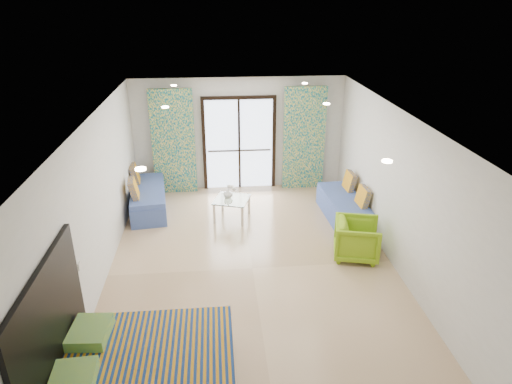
{
  "coord_description": "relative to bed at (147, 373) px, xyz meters",
  "views": [
    {
      "loc": [
        -0.56,
        -6.8,
        4.44
      ],
      "look_at": [
        0.13,
        0.72,
        1.15
      ],
      "focal_mm": 32.0,
      "sensor_mm": 36.0,
      "label": 1
    }
  ],
  "objects": [
    {
      "name": "floor",
      "position": [
        1.48,
        2.58,
        -0.29
      ],
      "size": [
        5.0,
        7.5,
        0.01
      ],
      "primitive_type": null,
      "color": "tan",
      "rests_on": "ground"
    },
    {
      "name": "ceiling",
      "position": [
        1.48,
        2.58,
        2.41
      ],
      "size": [
        5.0,
        7.5,
        0.01
      ],
      "primitive_type": null,
      "color": "silver",
      "rests_on": "ground"
    },
    {
      "name": "wall_back",
      "position": [
        1.48,
        6.33,
        1.06
      ],
      "size": [
        5.0,
        0.01,
        2.7
      ],
      "primitive_type": null,
      "color": "silver",
      "rests_on": "ground"
    },
    {
      "name": "wall_front",
      "position": [
        1.48,
        -1.17,
        1.06
      ],
      "size": [
        5.0,
        0.01,
        2.7
      ],
      "primitive_type": null,
      "color": "silver",
      "rests_on": "ground"
    },
    {
      "name": "wall_left",
      "position": [
        -1.02,
        2.58,
        1.06
      ],
      "size": [
        0.01,
        7.5,
        2.7
      ],
      "primitive_type": null,
      "color": "silver",
      "rests_on": "ground"
    },
    {
      "name": "wall_right",
      "position": [
        3.98,
        2.58,
        1.06
      ],
      "size": [
        0.01,
        7.5,
        2.7
      ],
      "primitive_type": null,
      "color": "silver",
      "rests_on": "ground"
    },
    {
      "name": "balcony_door",
      "position": [
        1.48,
        6.3,
        0.96
      ],
      "size": [
        1.76,
        0.08,
        2.28
      ],
      "color": "black",
      "rests_on": "floor"
    },
    {
      "name": "balcony_rail",
      "position": [
        1.48,
        6.31,
        0.66
      ],
      "size": [
        1.52,
        0.03,
        0.04
      ],
      "primitive_type": "cube",
      "color": "#595451",
      "rests_on": "balcony_door"
    },
    {
      "name": "curtain_left",
      "position": [
        -0.07,
        6.15,
        0.96
      ],
      "size": [
        1.0,
        0.1,
        2.5
      ],
      "primitive_type": "cube",
      "color": "beige",
      "rests_on": "floor"
    },
    {
      "name": "curtain_right",
      "position": [
        3.03,
        6.15,
        0.96
      ],
      "size": [
        1.0,
        0.1,
        2.5
      ],
      "primitive_type": "cube",
      "color": "beige",
      "rests_on": "floor"
    },
    {
      "name": "downlight_a",
      "position": [
        0.08,
        0.58,
        2.38
      ],
      "size": [
        0.12,
        0.12,
        0.02
      ],
      "primitive_type": "cylinder",
      "color": "#FFE0B2",
      "rests_on": "ceiling"
    },
    {
      "name": "downlight_b",
      "position": [
        2.88,
        0.58,
        2.38
      ],
      "size": [
        0.12,
        0.12,
        0.02
      ],
      "primitive_type": "cylinder",
      "color": "#FFE0B2",
      "rests_on": "ceiling"
    },
    {
      "name": "downlight_c",
      "position": [
        0.08,
        3.58,
        2.38
      ],
      "size": [
        0.12,
        0.12,
        0.02
      ],
      "primitive_type": "cylinder",
      "color": "#FFE0B2",
      "rests_on": "ceiling"
    },
    {
      "name": "downlight_d",
      "position": [
        2.88,
        3.58,
        2.38
      ],
      "size": [
        0.12,
        0.12,
        0.02
      ],
      "primitive_type": "cylinder",
      "color": "#FFE0B2",
      "rests_on": "ceiling"
    },
    {
      "name": "downlight_e",
      "position": [
        0.08,
        5.58,
        2.38
      ],
      "size": [
        0.12,
        0.12,
        0.02
      ],
      "primitive_type": "cylinder",
      "color": "#FFE0B2",
      "rests_on": "ceiling"
    },
    {
      "name": "downlight_f",
      "position": [
        2.88,
        5.58,
        2.38
      ],
      "size": [
        0.12,
        0.12,
        0.02
      ],
      "primitive_type": "cylinder",
      "color": "#FFE0B2",
      "rests_on": "ceiling"
    },
    {
      "name": "headboard",
      "position": [
        -0.98,
        0.0,
        0.76
      ],
      "size": [
        0.06,
        2.1,
        1.5
      ],
      "primitive_type": "cube",
      "color": "black",
      "rests_on": "floor"
    },
    {
      "name": "switch_plate",
      "position": [
        -0.99,
        1.25,
        0.76
      ],
      "size": [
        0.02,
        0.1,
        0.1
      ],
      "primitive_type": "cube",
      "color": "silver",
      "rests_on": "wall_left"
    },
    {
      "name": "bed",
      "position": [
        0.0,
        0.0,
        0.0
      ],
      "size": [
        2.04,
        1.66,
        0.7
      ],
      "color": "silver",
      "rests_on": "floor"
    },
    {
      "name": "daybed_left",
      "position": [
        -0.64,
        5.18,
        -0.01
      ],
      "size": [
        0.95,
        1.95,
        0.93
      ],
      "rotation": [
        0.0,
        0.0,
        0.12
      ],
      "color": "#41589C",
      "rests_on": "floor"
    },
    {
      "name": "daybed_right",
      "position": [
        3.59,
        4.36,
        -0.02
      ],
      "size": [
        0.78,
        1.82,
        0.88
      ],
      "rotation": [
        0.0,
        0.0,
        0.05
      ],
      "color": "#41589C",
      "rests_on": "floor"
    },
    {
      "name": "coffee_table",
      "position": [
        1.21,
        4.57,
        0.11
      ],
      "size": [
        0.87,
        0.87,
        0.8
      ],
      "rotation": [
        0.0,
        0.0,
        -0.31
      ],
      "color": "silver",
      "rests_on": "floor"
    },
    {
      "name": "vase",
      "position": [
        1.14,
        4.63,
        0.26
      ],
      "size": [
        0.24,
        0.25,
        0.2
      ],
      "primitive_type": "imported",
      "rotation": [
        0.0,
        0.0,
        -0.26
      ],
      "color": "white",
      "rests_on": "coffee_table"
    },
    {
      "name": "armchair",
      "position": [
        3.4,
        2.81,
        0.1
      ],
      "size": [
        0.89,
        0.92,
        0.8
      ],
      "primitive_type": "imported",
      "rotation": [
        0.0,
        0.0,
        1.33
      ],
      "color": "#80AE16",
      "rests_on": "floor"
    }
  ]
}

